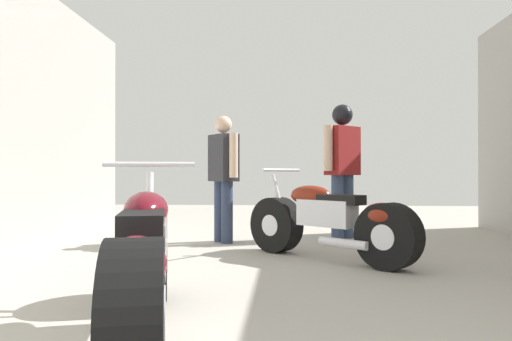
# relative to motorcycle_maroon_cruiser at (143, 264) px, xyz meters

# --- Properties ---
(ground_plane) EXTENTS (18.39, 18.39, 0.00)m
(ground_plane) POSITION_rel_motorcycle_maroon_cruiser_xyz_m (0.87, 1.21, -0.39)
(ground_plane) COLOR #A8A399
(motorcycle_maroon_cruiser) EXTENTS (0.80, 2.03, 0.95)m
(motorcycle_maroon_cruiser) POSITION_rel_motorcycle_maroon_cruiser_xyz_m (0.00, 0.00, 0.00)
(motorcycle_maroon_cruiser) COLOR black
(motorcycle_maroon_cruiser) RESTS_ON ground_plane
(motorcycle_black_naked) EXTENTS (1.63, 1.46, 0.93)m
(motorcycle_black_naked) POSITION_rel_motorcycle_maroon_cruiser_xyz_m (1.20, 2.32, -0.01)
(motorcycle_black_naked) COLOR black
(motorcycle_black_naked) RESTS_ON ground_plane
(mechanic_in_blue) EXTENTS (0.45, 0.58, 1.60)m
(mechanic_in_blue) POSITION_rel_motorcycle_maroon_cruiser_xyz_m (-0.03, 3.48, 0.51)
(mechanic_in_blue) COLOR #2D3851
(mechanic_in_blue) RESTS_ON ground_plane
(mechanic_with_helmet) EXTENTS (0.58, 0.57, 1.79)m
(mechanic_with_helmet) POSITION_rel_motorcycle_maroon_cruiser_xyz_m (1.51, 3.94, 0.68)
(mechanic_with_helmet) COLOR #384766
(mechanic_with_helmet) RESTS_ON ground_plane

